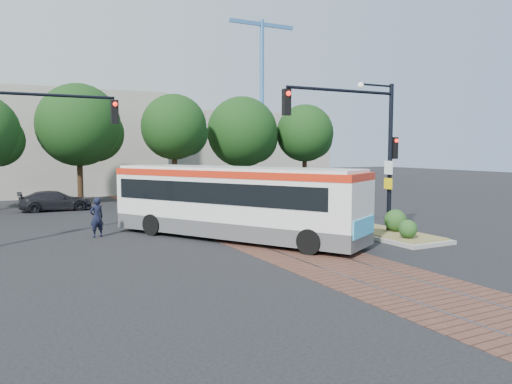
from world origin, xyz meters
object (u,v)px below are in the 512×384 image
at_px(city_bus, 233,199).
at_px(signal_pole_main, 367,134).
at_px(parked_car, 55,201).
at_px(signal_pole_left, 23,141).
at_px(officer, 97,217).
at_px(traffic_island, 385,228).

height_order(city_bus, signal_pole_main, signal_pole_main).
relative_size(signal_pole_main, parked_car, 1.50).
bearing_deg(signal_pole_main, signal_pole_left, 158.55).
height_order(signal_pole_left, officer, signal_pole_left).
bearing_deg(parked_car, city_bus, -157.01).
xyz_separation_m(signal_pole_main, signal_pole_left, (-12.23, 4.80, -0.29)).
height_order(city_bus, signal_pole_left, signal_pole_left).
bearing_deg(officer, traffic_island, 135.95).
height_order(signal_pole_main, parked_car, signal_pole_main).
xyz_separation_m(city_bus, traffic_island, (5.86, -2.26, -1.27)).
height_order(traffic_island, signal_pole_main, signal_pole_main).
distance_m(traffic_island, signal_pole_left, 14.50).
bearing_deg(city_bus, officer, 117.36).
distance_m(signal_pole_left, officer, 4.04).
xyz_separation_m(signal_pole_main, parked_car, (-10.13, 15.22, -3.58)).
distance_m(city_bus, traffic_island, 6.41).
bearing_deg(traffic_island, signal_pole_main, 174.64).
xyz_separation_m(city_bus, officer, (-4.70, 2.99, -0.79)).
bearing_deg(officer, city_bus, 129.96).
bearing_deg(signal_pole_main, parked_car, 123.65).
height_order(officer, parked_car, officer).
distance_m(signal_pole_left, parked_car, 11.12).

